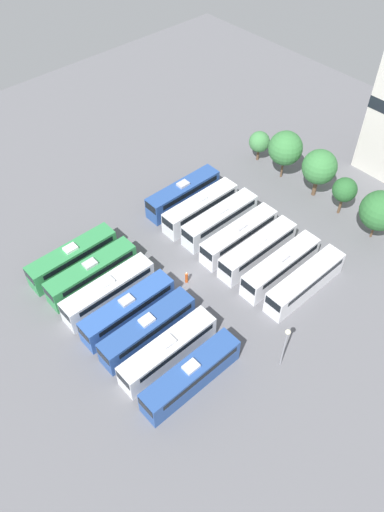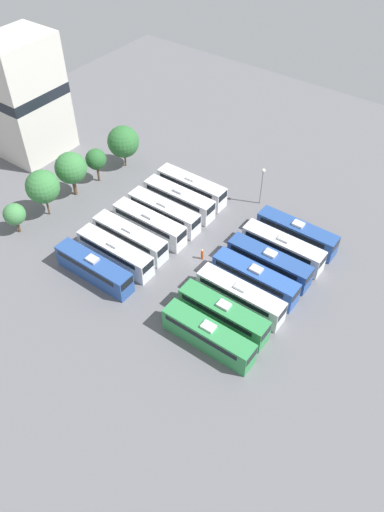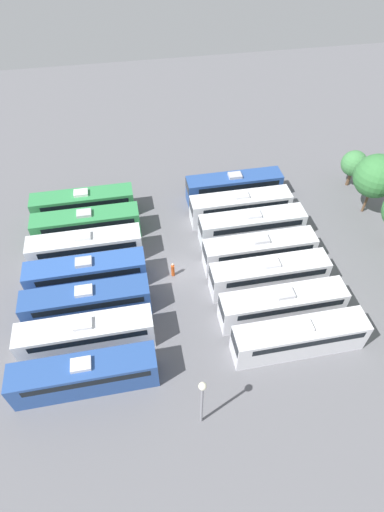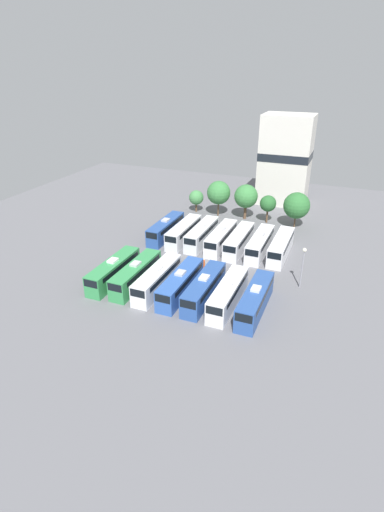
{
  "view_description": "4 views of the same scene",
  "coord_description": "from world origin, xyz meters",
  "views": [
    {
      "loc": [
        30.32,
        -26.48,
        48.16
      ],
      "look_at": [
        -1.09,
        1.85,
        2.06
      ],
      "focal_mm": 35.0,
      "sensor_mm": 36.0,
      "label": 1
    },
    {
      "loc": [
        -40.5,
        -28.52,
        49.71
      ],
      "look_at": [
        -1.38,
        0.18,
        1.58
      ],
      "focal_mm": 35.0,
      "sensor_mm": 36.0,
      "label": 2
    },
    {
      "loc": [
        27.71,
        -3.45,
        32.38
      ],
      "look_at": [
        -0.24,
        1.82,
        1.96
      ],
      "focal_mm": 28.0,
      "sensor_mm": 36.0,
      "label": 3
    },
    {
      "loc": [
        20.53,
        -54.86,
        30.76
      ],
      "look_at": [
        -1.93,
        0.03,
        1.72
      ],
      "focal_mm": 28.0,
      "sensor_mm": 36.0,
      "label": 4
    }
  ],
  "objects": [
    {
      "name": "bus_3",
      "position": [
        -0.01,
        -9.01,
        1.82
      ],
      "size": [
        2.59,
        11.92,
        3.67
      ],
      "color": "#2D56A8",
      "rests_on": "ground_plane"
    },
    {
      "name": "bus_2",
      "position": [
        -3.72,
        -9.07,
        1.82
      ],
      "size": [
        2.59,
        11.92,
        3.67
      ],
      "color": "silver",
      "rests_on": "ground_plane"
    },
    {
      "name": "bus_13",
      "position": [
        10.99,
        9.37,
        1.82
      ],
      "size": [
        2.59,
        11.92,
        3.67
      ],
      "color": "silver",
      "rests_on": "ground_plane"
    },
    {
      "name": "bus_8",
      "position": [
        -7.25,
        9.01,
        1.82
      ],
      "size": [
        2.59,
        11.92,
        3.67
      ],
      "color": "silver",
      "rests_on": "ground_plane"
    },
    {
      "name": "bus_9",
      "position": [
        -3.73,
        9.38,
        1.82
      ],
      "size": [
        2.59,
        11.92,
        3.67
      ],
      "color": "silver",
      "rests_on": "ground_plane"
    },
    {
      "name": "bus_7",
      "position": [
        -11.13,
        9.26,
        1.82
      ],
      "size": [
        2.59,
        11.92,
        3.67
      ],
      "color": "#284C93",
      "rests_on": "ground_plane"
    },
    {
      "name": "bus_12",
      "position": [
        7.35,
        9.08,
        1.82
      ],
      "size": [
        2.59,
        11.92,
        3.67
      ],
      "color": "white",
      "rests_on": "ground_plane"
    },
    {
      "name": "bus_0",
      "position": [
        -11.13,
        -9.29,
        1.82
      ],
      "size": [
        2.59,
        11.92,
        3.67
      ],
      "color": "#338C4C",
      "rests_on": "ground_plane"
    },
    {
      "name": "bus_4",
      "position": [
        3.63,
        -9.0,
        1.82
      ],
      "size": [
        2.59,
        11.92,
        3.67
      ],
      "color": "#284C93",
      "rests_on": "ground_plane"
    },
    {
      "name": "ground_plane",
      "position": [
        0.0,
        0.0,
        0.0
      ],
      "size": [
        116.45,
        116.45,
        0.0
      ],
      "primitive_type": "plane",
      "color": "slate"
    },
    {
      "name": "bus_6",
      "position": [
        11.1,
        -9.24,
        1.82
      ],
      "size": [
        2.59,
        11.92,
        3.67
      ],
      "color": "#284C93",
      "rests_on": "ground_plane"
    },
    {
      "name": "light_pole",
      "position": [
        15.87,
        -0.47,
        4.53
      ],
      "size": [
        0.6,
        0.6,
        6.51
      ],
      "color": "gray",
      "rests_on": "ground_plane"
    },
    {
      "name": "tree_1",
      "position": [
        -5.67,
        24.37,
        5.21
      ],
      "size": [
        5.06,
        5.06,
        7.75
      ],
      "color": "brown",
      "rests_on": "ground_plane"
    },
    {
      "name": "worker_person",
      "position": [
        0.31,
        -0.33,
        0.83
      ],
      "size": [
        0.36,
        0.36,
        1.79
      ],
      "color": "#CC4C19",
      "rests_on": "ground_plane"
    },
    {
      "name": "bus_1",
      "position": [
        -7.39,
        -8.94,
        1.82
      ],
      "size": [
        2.59,
        11.92,
        3.67
      ],
      "color": "#338C4C",
      "rests_on": "ground_plane"
    },
    {
      "name": "tree_0",
      "position": [
        -11.07,
        24.9,
        3.31
      ],
      "size": [
        3.25,
        3.25,
        4.96
      ],
      "color": "brown",
      "rests_on": "ground_plane"
    },
    {
      "name": "bus_5",
      "position": [
        7.26,
        -9.1,
        1.82
      ],
      "size": [
        2.59,
        11.92,
        3.67
      ],
      "color": "silver",
      "rests_on": "ground_plane"
    },
    {
      "name": "bus_11",
      "position": [
        3.54,
        9.02,
        1.82
      ],
      "size": [
        2.59,
        11.92,
        3.67
      ],
      "color": "silver",
      "rests_on": "ground_plane"
    },
    {
      "name": "bus_10",
      "position": [
        0.15,
        9.05,
        1.82
      ],
      "size": [
        2.59,
        11.92,
        3.67
      ],
      "color": "silver",
      "rests_on": "ground_plane"
    }
  ]
}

